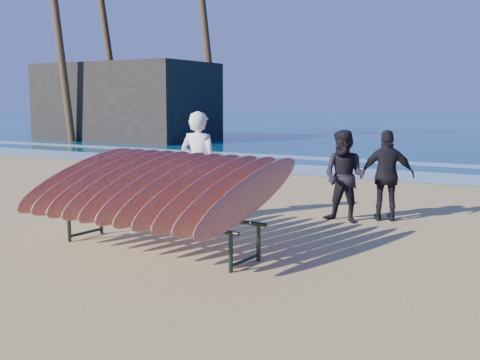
% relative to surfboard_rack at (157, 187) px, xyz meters
% --- Properties ---
extents(ground, '(120.00, 120.00, 0.00)m').
position_rel_surfboard_rack_xyz_m(ground, '(0.77, 0.20, -0.92)').
color(ground, tan).
rests_on(ground, ground).
extents(foam_near, '(160.00, 160.00, 0.00)m').
position_rel_surfboard_rack_xyz_m(foam_near, '(0.77, 10.20, -0.91)').
color(foam_near, white).
rests_on(foam_near, ground).
extents(foam_far, '(160.00, 160.00, 0.00)m').
position_rel_surfboard_rack_xyz_m(foam_far, '(0.77, 13.70, -0.91)').
color(foam_far, white).
rests_on(foam_far, ground).
extents(surfboard_rack, '(3.32, 2.69, 1.50)m').
position_rel_surfboard_rack_xyz_m(surfboard_rack, '(0.00, 0.00, 0.00)').
color(surfboard_rack, black).
rests_on(surfboard_rack, ground).
extents(person_white, '(0.75, 0.54, 1.93)m').
position_rel_surfboard_rack_xyz_m(person_white, '(-0.76, 2.21, 0.05)').
color(person_white, white).
rests_on(person_white, ground).
extents(person_dark_a, '(0.83, 0.67, 1.61)m').
position_rel_surfboard_rack_xyz_m(person_dark_a, '(1.58, 3.25, -0.11)').
color(person_dark_a, black).
rests_on(person_dark_a, ground).
extents(person_dark_b, '(1.02, 0.72, 1.61)m').
position_rel_surfboard_rack_xyz_m(person_dark_b, '(2.19, 3.75, -0.11)').
color(person_dark_b, black).
rests_on(person_dark_b, ground).
extents(building, '(9.08, 5.05, 4.04)m').
position_rel_surfboard_rack_xyz_m(building, '(-16.27, 18.46, 1.10)').
color(building, '#2D2823').
rests_on(building, ground).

